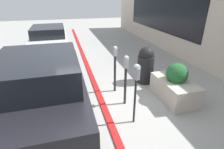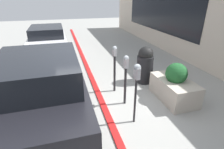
# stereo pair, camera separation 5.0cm
# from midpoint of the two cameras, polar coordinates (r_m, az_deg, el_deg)

# --- Properties ---
(ground_plane) EXTENTS (40.00, 40.00, 0.00)m
(ground_plane) POSITION_cam_midpoint_polar(r_m,az_deg,el_deg) (4.86, -2.04, -10.46)
(ground_plane) COLOR #999993
(curb_strip) EXTENTS (24.50, 0.16, 0.04)m
(curb_strip) POSITION_cam_midpoint_polar(r_m,az_deg,el_deg) (4.84, -2.97, -10.41)
(curb_strip) COLOR red
(curb_strip) RESTS_ON ground_plane
(parking_meter_nearest) EXTENTS (0.18, 0.16, 1.49)m
(parking_meter_nearest) POSITION_cam_midpoint_polar(r_m,az_deg,el_deg) (3.79, 7.63, -1.55)
(parking_meter_nearest) COLOR #232326
(parking_meter_nearest) RESTS_ON ground_plane
(parking_meter_second) EXTENTS (0.16, 0.14, 1.41)m
(parking_meter_second) POSITION_cam_midpoint_polar(r_m,az_deg,el_deg) (4.56, 4.17, 0.62)
(parking_meter_second) COLOR #232326
(parking_meter_second) RESTS_ON ground_plane
(parking_meter_middle) EXTENTS (0.16, 0.13, 1.46)m
(parking_meter_middle) POSITION_cam_midpoint_polar(r_m,az_deg,el_deg) (5.21, 0.59, 3.94)
(parking_meter_middle) COLOR #232326
(parking_meter_middle) RESTS_ON ground_plane
(planter_box) EXTENTS (1.40, 0.83, 1.11)m
(planter_box) POSITION_cam_midpoint_polar(r_m,az_deg,el_deg) (5.30, 19.43, -3.51)
(planter_box) COLOR #B2A899
(planter_box) RESTS_ON ground_plane
(parked_car_middle) EXTENTS (4.20, 2.01, 1.61)m
(parked_car_middle) POSITION_cam_midpoint_polar(r_m,az_deg,el_deg) (4.38, -22.44, -3.68)
(parked_car_middle) COLOR black
(parked_car_middle) RESTS_ON ground_plane
(parked_car_rear) EXTENTS (4.15, 1.82, 1.38)m
(parked_car_rear) POSITION_cam_midpoint_polar(r_m,az_deg,el_deg) (9.75, -20.29, 10.83)
(parked_car_rear) COLOR silver
(parked_car_rear) RESTS_ON ground_plane
(trash_bin) EXTENTS (0.56, 0.56, 1.26)m
(trash_bin) POSITION_cam_midpoint_polar(r_m,az_deg,el_deg) (6.04, 10.45, 3.16)
(trash_bin) COLOR black
(trash_bin) RESTS_ON ground_plane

